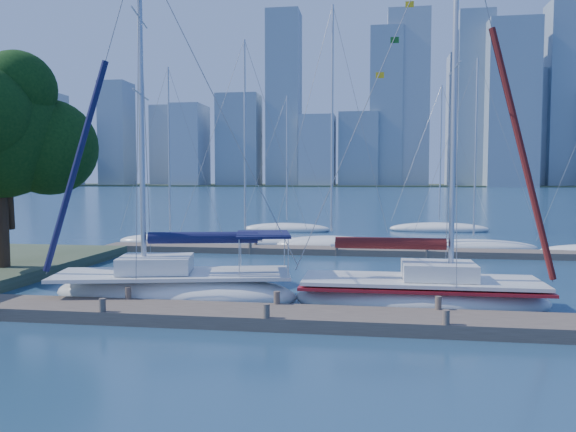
# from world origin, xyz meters

# --- Properties ---
(ground) EXTENTS (700.00, 700.00, 0.00)m
(ground) POSITION_xyz_m (0.00, 0.00, 0.00)
(ground) COLOR navy
(ground) RESTS_ON ground
(near_dock) EXTENTS (26.00, 2.00, 0.40)m
(near_dock) POSITION_xyz_m (0.00, 0.00, 0.20)
(near_dock) COLOR #4C4037
(near_dock) RESTS_ON ground
(far_dock) EXTENTS (30.00, 1.80, 0.36)m
(far_dock) POSITION_xyz_m (2.00, 16.00, 0.18)
(far_dock) COLOR #4C4037
(far_dock) RESTS_ON ground
(far_shore) EXTENTS (800.00, 100.00, 1.50)m
(far_shore) POSITION_xyz_m (0.00, 320.00, 0.00)
(far_shore) COLOR #38472D
(far_shore) RESTS_ON ground
(sailboat_navy) EXTENTS (9.29, 4.70, 13.04)m
(sailboat_navy) POSITION_xyz_m (-4.01, 2.50, 0.97)
(sailboat_navy) COLOR silver
(sailboat_navy) RESTS_ON ground
(sailboat_maroon) EXTENTS (8.55, 2.82, 14.28)m
(sailboat_maroon) POSITION_xyz_m (4.63, 2.76, 1.12)
(sailboat_maroon) COLOR silver
(sailboat_maroon) RESTS_ON ground
(bg_boat_0) EXTENTS (7.14, 2.16, 12.00)m
(bg_boat_0) POSITION_xyz_m (-10.31, 19.17, 0.24)
(bg_boat_0) COLOR silver
(bg_boat_0) RESTS_ON ground
(bg_boat_1) EXTENTS (8.63, 5.63, 13.55)m
(bg_boat_1) POSITION_xyz_m (-5.11, 18.85, 0.28)
(bg_boat_1) COLOR silver
(bg_boat_1) RESTS_ON ground
(bg_boat_2) EXTENTS (7.42, 3.91, 15.26)m
(bg_boat_2) POSITION_xyz_m (0.52, 18.17, 0.31)
(bg_boat_2) COLOR silver
(bg_boat_2) RESTS_ON ground
(bg_boat_3) EXTENTS (7.75, 4.59, 11.92)m
(bg_boat_3) POSITION_xyz_m (9.17, 19.03, 0.23)
(bg_boat_3) COLOR silver
(bg_boat_3) RESTS_ON ground
(bg_boat_6) EXTENTS (7.54, 3.68, 11.47)m
(bg_boat_6) POSITION_xyz_m (-3.97, 29.35, 0.24)
(bg_boat_6) COLOR silver
(bg_boat_6) RESTS_ON ground
(bg_boat_7) EXTENTS (8.39, 3.86, 12.34)m
(bg_boat_7) POSITION_xyz_m (8.53, 31.22, 0.25)
(bg_boat_7) COLOR silver
(bg_boat_7) RESTS_ON ground
(skyline) EXTENTS (504.27, 51.31, 94.40)m
(skyline) POSITION_xyz_m (21.18, 290.32, 34.34)
(skyline) COLOR #808FA6
(skyline) RESTS_ON ground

